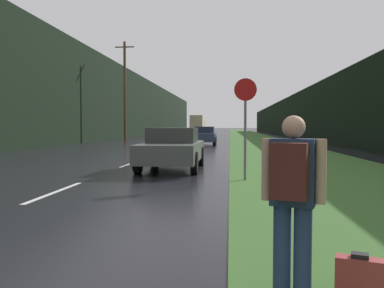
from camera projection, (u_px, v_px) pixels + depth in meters
The scene contains 13 objects.
grass_verge at pixel (259, 141), 41.32m from camera, with size 6.00×240.00×0.02m, color #386028.
lane_stripe_b at pixel (55, 192), 9.27m from camera, with size 0.12×3.00×0.01m, color silver.
lane_stripe_c at pixel (130, 164), 16.23m from camera, with size 0.12×3.00×0.01m, color silver.
lane_stripe_d at pixel (160, 152), 23.19m from camera, with size 0.12×3.00×0.01m, color silver.
treeline_far_side at pixel (122, 104), 52.63m from camera, with size 2.00×140.00×8.82m, color black.
treeline_near_side at pixel (302, 116), 50.58m from camera, with size 2.00×140.00×5.53m, color black.
utility_pole_far at pixel (125, 91), 38.22m from camera, with size 1.80×0.24×9.41m.
stop_sign at pixel (245, 120), 11.17m from camera, with size 0.62×0.07×2.82m.
hitchhiker_with_backpack at pixel (292, 194), 3.51m from camera, with size 0.53×0.48×1.60m.
suitcase at pixel (359, 280), 3.45m from camera, with size 0.42×0.27×0.43m.
car_passing_near at pixel (173, 148), 14.15m from camera, with size 1.99×4.57×1.45m.
car_passing_far at pixel (204, 136), 31.94m from camera, with size 1.83×4.35×1.46m.
delivery_truck at pixel (198, 124), 75.30m from camera, with size 2.46×8.08×3.43m.
Camera 1 is at (3.96, -1.75, 1.51)m, focal length 38.00 mm.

